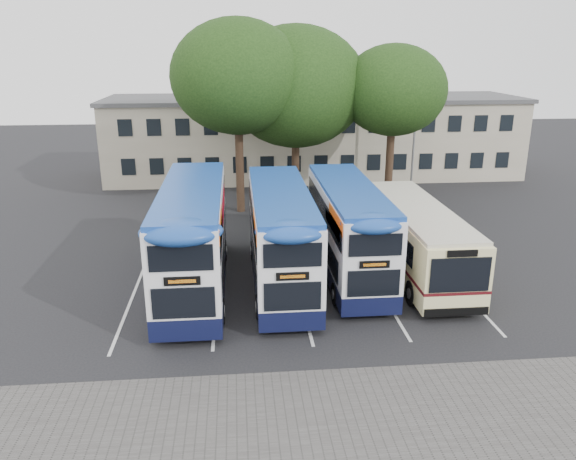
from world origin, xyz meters
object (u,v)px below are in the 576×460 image
(lamp_post, at_px, (415,122))
(bus_dd_left, at_px, (193,233))
(tree_left, at_px, (237,77))
(bus_dd_right, at_px, (348,226))
(bus_dd_mid, at_px, (281,233))
(tree_right, at_px, (394,91))
(tree_mid, at_px, (296,87))
(bus_single, at_px, (415,234))

(lamp_post, relative_size, bus_dd_left, 0.85)
(tree_left, xyz_separation_m, bus_dd_right, (4.73, -10.69, -5.98))
(tree_left, distance_m, bus_dd_mid, 13.06)
(lamp_post, distance_m, bus_dd_mid, 18.28)
(tree_right, bearing_deg, lamp_post, 49.37)
(tree_left, height_order, tree_right, tree_left)
(tree_mid, bearing_deg, bus_dd_left, -113.27)
(tree_mid, xyz_separation_m, bus_single, (4.23, -12.50, -5.77))
(bus_dd_mid, distance_m, bus_single, 6.37)
(bus_dd_left, bearing_deg, tree_right, 45.73)
(tree_right, bearing_deg, bus_dd_right, -113.69)
(bus_dd_left, height_order, bus_dd_mid, bus_dd_left)
(bus_dd_left, relative_size, bus_dd_right, 1.08)
(lamp_post, distance_m, tree_mid, 8.83)
(tree_right, height_order, bus_dd_mid, tree_right)
(bus_dd_left, bearing_deg, bus_single, 5.43)
(tree_mid, bearing_deg, tree_left, -153.53)
(bus_dd_mid, relative_size, bus_single, 0.97)
(tree_right, distance_m, bus_dd_left, 17.47)
(tree_mid, relative_size, bus_dd_right, 1.14)
(tree_right, relative_size, bus_single, 0.98)
(tree_left, xyz_separation_m, bus_dd_left, (-2.11, -11.62, -5.80))
(bus_dd_mid, xyz_separation_m, bus_single, (6.28, 0.85, -0.56))
(bus_dd_left, xyz_separation_m, bus_dd_right, (6.84, 0.93, -0.18))
(bus_dd_right, relative_size, bus_single, 0.95)
(bus_dd_left, bearing_deg, bus_dd_right, 7.77)
(lamp_post, height_order, tree_mid, tree_mid)
(bus_dd_left, height_order, bus_dd_right, bus_dd_left)
(tree_left, distance_m, bus_dd_right, 13.13)
(tree_left, height_order, bus_single, tree_left)
(tree_mid, distance_m, bus_dd_left, 15.50)
(bus_dd_left, xyz_separation_m, bus_dd_mid, (3.73, 0.10, -0.13))
(tree_right, relative_size, bus_dd_mid, 1.01)
(lamp_post, height_order, tree_left, tree_left)
(tree_left, xyz_separation_m, bus_dd_mid, (1.62, -11.52, -5.93))
(bus_dd_mid, height_order, bus_single, bus_dd_mid)
(bus_dd_right, bearing_deg, bus_dd_mid, -165.01)
(tree_left, xyz_separation_m, tree_mid, (3.67, 1.83, -0.72))
(tree_left, bearing_deg, bus_single, -53.49)
(lamp_post, relative_size, tree_left, 0.78)
(tree_mid, height_order, bus_single, tree_mid)
(lamp_post, distance_m, bus_dd_left, 20.69)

